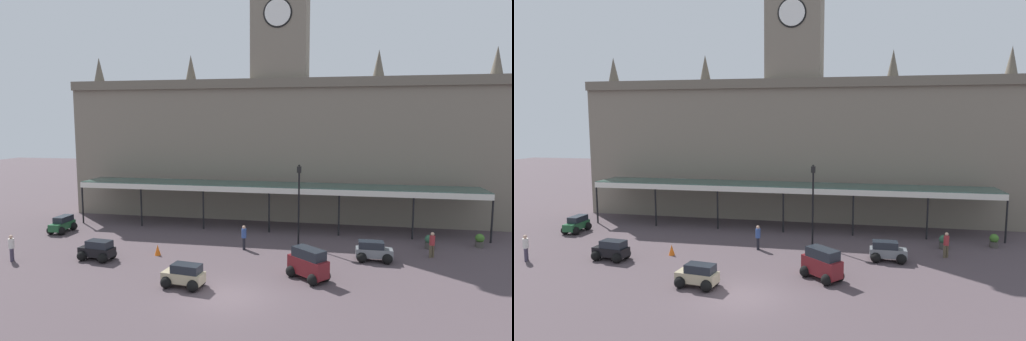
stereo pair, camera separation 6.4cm
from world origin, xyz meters
The scene contains 15 objects.
ground_plane centered at (0.00, 0.00, 0.00)m, with size 140.00×140.00×0.00m, color #4C3F44.
station_building centered at (0.00, 19.39, 7.10)m, with size 38.19×6.25×22.21m.
entrance_canopy centered at (0.00, 14.04, 3.50)m, with size 32.66×3.26×3.65m.
car_green_estate centered at (-16.12, 9.71, 0.56)m, with size 1.55×2.25×1.27m.
car_beige_estate centered at (-2.66, 0.75, 0.56)m, with size 2.35×1.74×1.27m.
car_grey_estate centered at (7.57, 7.05, 0.56)m, with size 2.26×1.55×1.27m.
car_black_estate centered at (-9.65, 3.99, 0.56)m, with size 2.34×1.72×1.27m.
car_maroon_van centered at (3.74, 3.13, 0.81)m, with size 2.55×2.47×1.77m.
pedestrian_beside_cars centered at (-0.98, 7.92, 0.91)m, with size 0.34×0.39×1.67m.
pedestrian_near_entrance centered at (11.34, 8.48, 0.91)m, with size 0.34×0.34×1.67m.
pedestrian_crossing_forecourt centered at (-14.84, 2.79, 0.91)m, with size 0.34×0.37×1.67m.
victorian_lamppost centered at (2.59, 9.84, 3.51)m, with size 0.30×0.30×5.75m.
traffic_cone centered at (-6.29, 5.61, 0.35)m, with size 0.40×0.40×0.69m, color orange.
planter_forecourt_centre centered at (11.59, 10.51, 0.49)m, with size 0.60×0.60×0.96m.
planter_by_canopy centered at (15.11, 11.46, 0.49)m, with size 0.60×0.60×0.96m.
Camera 2 is at (5.27, -20.10, 8.81)m, focal length 30.12 mm.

